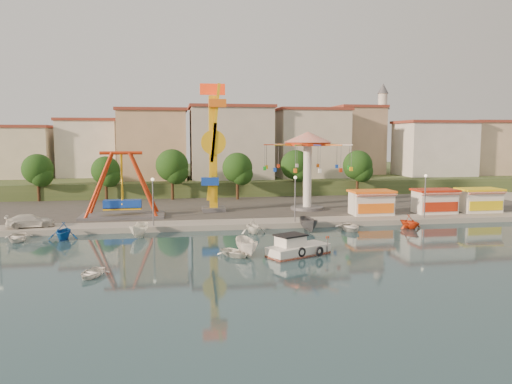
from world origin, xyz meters
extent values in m
plane|color=#16353D|center=(0.00, 0.00, 0.00)|extent=(200.00, 200.00, 0.00)
cube|color=#9E998E|center=(0.00, 62.00, 0.30)|extent=(200.00, 100.00, 0.60)
cube|color=#4C4944|center=(0.00, 30.00, 0.60)|extent=(90.00, 28.00, 0.01)
cube|color=#384C26|center=(0.00, 67.00, 1.50)|extent=(200.00, 60.00, 3.00)
cube|color=#59595E|center=(-11.94, 19.65, 0.75)|extent=(10.00, 5.00, 0.30)
cube|color=#153FB9|center=(-11.94, 19.65, 2.20)|extent=(4.50, 1.40, 1.00)
cylinder|color=#B22B0E|center=(-11.94, 19.65, 8.40)|extent=(5.00, 0.40, 0.40)
cube|color=#59595E|center=(-0.62, 22.83, 0.85)|extent=(3.00, 3.00, 0.50)
cube|color=yellow|center=(-0.62, 22.83, 8.10)|extent=(1.00, 1.00, 15.00)
cube|color=#FF370E|center=(-0.62, 22.83, 16.40)|extent=(3.20, 0.50, 1.40)
cylinder|color=yellow|center=(-0.62, 22.03, 9.60)|extent=(3.20, 0.50, 3.20)
cube|color=yellow|center=(-0.36, 21.83, 12.09)|extent=(1.39, 0.35, 9.98)
cube|color=orange|center=(-0.10, 21.83, 14.57)|extent=(2.20, 1.20, 1.00)
cylinder|color=#59595E|center=(11.88, 22.08, 0.80)|extent=(4.40, 4.40, 0.40)
cylinder|color=white|center=(11.88, 22.08, 5.10)|extent=(1.10, 1.10, 9.00)
cylinder|color=#B22B0E|center=(11.88, 22.08, 9.40)|extent=(6.00, 6.00, 0.50)
cone|color=red|center=(11.88, 22.08, 10.30)|extent=(6.40, 6.40, 1.40)
cube|color=white|center=(18.67, 16.50, 2.00)|extent=(5.00, 3.00, 2.80)
cube|color=orange|center=(18.67, 16.50, 3.55)|extent=(5.40, 3.40, 0.25)
cube|color=red|center=(18.67, 14.80, 3.20)|extent=(5.00, 0.77, 0.43)
cube|color=white|center=(27.21, 16.50, 2.00)|extent=(5.00, 3.00, 2.80)
cube|color=#B2260E|center=(27.21, 16.50, 3.55)|extent=(5.40, 3.40, 0.25)
cube|color=red|center=(27.21, 14.80, 3.20)|extent=(5.00, 0.77, 0.43)
cube|color=white|center=(33.45, 16.50, 2.00)|extent=(5.00, 3.00, 2.80)
cube|color=yellow|center=(33.45, 16.50, 3.55)|extent=(5.40, 3.40, 0.25)
cube|color=red|center=(33.45, 14.80, 3.20)|extent=(5.00, 0.77, 0.43)
cylinder|color=#59595E|center=(-8.00, 13.00, 3.10)|extent=(0.14, 0.14, 5.00)
cylinder|color=#59595E|center=(8.00, 13.00, 3.10)|extent=(0.14, 0.14, 5.00)
cylinder|color=#59595E|center=(24.00, 13.00, 3.10)|extent=(0.14, 0.14, 5.00)
cylinder|color=#382314|center=(-26.00, 36.98, 2.40)|extent=(0.44, 0.44, 3.60)
sphere|color=black|center=(-26.00, 36.98, 5.49)|extent=(4.60, 4.60, 4.60)
cylinder|color=#382314|center=(-16.00, 36.24, 2.30)|extent=(0.44, 0.44, 3.40)
sphere|color=black|center=(-16.00, 36.24, 5.22)|extent=(4.35, 4.35, 4.35)
cylinder|color=#382314|center=(-6.00, 35.81, 2.56)|extent=(0.44, 0.44, 3.92)
sphere|color=black|center=(-6.00, 35.81, 5.94)|extent=(5.02, 5.02, 5.02)
cylinder|color=#382314|center=(4.00, 34.36, 2.43)|extent=(0.44, 0.44, 3.66)
sphere|color=black|center=(4.00, 34.36, 5.58)|extent=(4.68, 4.68, 4.68)
cylinder|color=#382314|center=(14.00, 37.35, 2.50)|extent=(0.44, 0.44, 3.80)
sphere|color=black|center=(14.00, 37.35, 5.77)|extent=(4.86, 4.86, 4.86)
cylinder|color=#382314|center=(24.00, 35.54, 2.49)|extent=(0.44, 0.44, 3.77)
sphere|color=black|center=(24.00, 35.54, 5.73)|extent=(4.83, 4.83, 4.83)
cube|color=beige|center=(-33.37, 46.06, 8.93)|extent=(9.26, 9.53, 11.87)
cube|color=silver|center=(-21.33, 51.38, 7.32)|extent=(12.33, 9.01, 8.63)
cube|color=tan|center=(-8.19, 51.96, 8.62)|extent=(11.95, 9.28, 11.23)
cube|color=beige|center=(5.60, 48.80, 7.60)|extent=(12.59, 10.50, 9.20)
cube|color=beige|center=(19.07, 52.20, 7.62)|extent=(10.75, 9.23, 9.24)
cube|color=tan|center=(32.37, 50.33, 8.61)|extent=(12.77, 10.96, 11.21)
cube|color=silver|center=(44.15, 48.77, 9.18)|extent=(8.23, 8.98, 12.36)
cube|color=beige|center=(56.03, 53.70, 7.38)|extent=(11.59, 10.93, 8.76)
cylinder|color=silver|center=(36.00, 54.00, 11.00)|extent=(1.80, 1.80, 16.00)
cylinder|color=#59595E|center=(36.00, 54.00, 16.00)|extent=(2.80, 2.80, 0.30)
cone|color=#59595E|center=(36.00, 54.00, 20.00)|extent=(2.20, 2.20, 2.00)
cube|color=white|center=(5.00, -0.60, 0.34)|extent=(6.09, 4.48, 1.03)
cube|color=#B22B0E|center=(5.00, -0.60, 0.09)|extent=(6.09, 4.48, 0.18)
cube|color=white|center=(4.31, -0.49, 1.20)|extent=(2.81, 2.55, 1.03)
cube|color=black|center=(4.31, -0.49, 1.77)|extent=(3.12, 2.86, 0.14)
torus|color=black|center=(5.00, -1.74, 0.51)|extent=(0.88, 0.59, 0.87)
torus|color=black|center=(6.60, -1.69, 0.51)|extent=(0.88, 0.59, 0.87)
imported|color=white|center=(-0.51, -0.16, 0.34)|extent=(3.64, 4.01, 0.68)
imported|color=white|center=(-11.81, -4.79, 0.30)|extent=(2.83, 3.37, 0.60)
imported|color=white|center=(0.52, -0.05, 0.80)|extent=(1.99, 4.26, 1.59)
imported|color=silver|center=(-21.09, 14.00, 1.31)|extent=(5.20, 3.03, 1.42)
imported|color=white|center=(-21.23, 9.80, 0.39)|extent=(3.19, 4.09, 0.78)
imported|color=#1457B0|center=(-16.82, 9.80, 0.88)|extent=(2.94, 3.39, 1.75)
imported|color=white|center=(-9.33, 9.80, 0.73)|extent=(2.34, 4.02, 1.46)
imported|color=white|center=(2.60, 9.80, 0.81)|extent=(3.24, 3.56, 1.62)
imported|color=#4F4F54|center=(8.77, 9.80, 0.82)|extent=(1.63, 4.24, 1.63)
imported|color=white|center=(13.50, 9.80, 0.42)|extent=(3.29, 4.34, 0.84)
imported|color=red|center=(20.53, 9.80, 0.79)|extent=(3.38, 3.65, 1.59)
camera|label=1|loc=(-5.55, -42.30, 10.30)|focal=35.00mm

